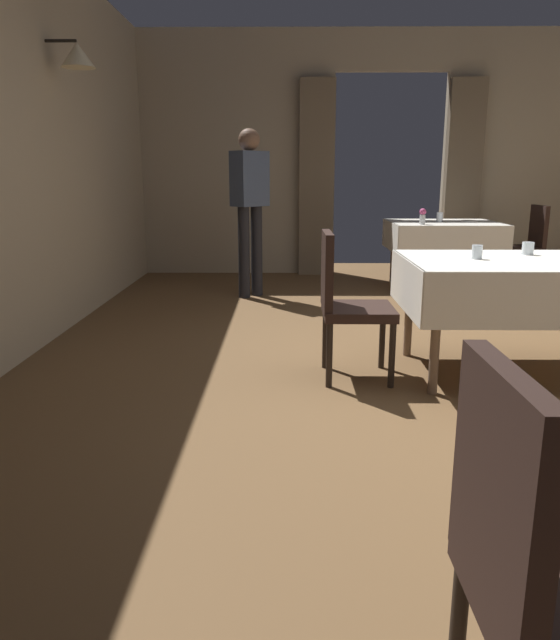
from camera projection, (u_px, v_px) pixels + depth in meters
ground at (486, 375)px, 3.89m from camera, size 10.08×10.08×0.00m
wall_back at (389, 155)px, 7.59m from camera, size 6.40×0.27×3.00m
dining_table_mid at (521, 275)px, 3.79m from camera, size 1.47×1.01×0.75m
dining_table_far at (443, 231)px, 6.73m from camera, size 1.20×1.03×0.75m
chair_near_left at (551, 573)px, 1.17m from camera, size 0.44×0.44×0.93m
chair_mid_left at (345, 299)px, 3.74m from camera, size 0.44×0.44×0.93m
chair_far_right at (527, 242)px, 6.85m from camera, size 0.44×0.44×0.93m
glass_mid_a at (477, 252)px, 3.78m from camera, size 0.07×0.07×0.09m
glass_mid_b at (528, 248)px, 3.98m from camera, size 0.08×0.08×0.08m
flower_vase_far at (423, 216)px, 6.37m from camera, size 0.07×0.07×0.17m
glass_far_b at (440, 217)px, 6.67m from camera, size 0.07×0.07×0.11m
plate_far_c at (469, 221)px, 6.78m from camera, size 0.18×0.18×0.01m
person_waiter_by_doorway at (250, 199)px, 6.17m from camera, size 0.41×0.41×1.72m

